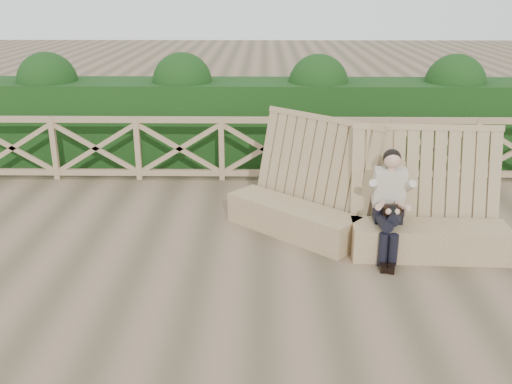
{
  "coord_description": "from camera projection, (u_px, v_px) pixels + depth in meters",
  "views": [
    {
      "loc": [
        0.02,
        -5.83,
        3.17
      ],
      "look_at": [
        -0.08,
        0.4,
        0.9
      ],
      "focal_mm": 40.0,
      "sensor_mm": 36.0,
      "label": 1
    }
  ],
  "objects": [
    {
      "name": "bench",
      "position": [
        360.0,
        214.0,
        7.35
      ],
      "size": [
        3.49,
        1.95,
        1.55
      ],
      "rotation": [
        0.0,
        0.0,
        -0.33
      ],
      "color": "#7F6648",
      "rests_on": "ground"
    },
    {
      "name": "hedge",
      "position": [
        264.0,
        121.0,
        10.72
      ],
      "size": [
        12.0,
        1.2,
        1.5
      ],
      "primitive_type": "cube",
      "color": "black",
      "rests_on": "ground"
    },
    {
      "name": "guardrail",
      "position": [
        263.0,
        149.0,
        9.66
      ],
      "size": [
        10.1,
        0.09,
        1.1
      ],
      "color": "#997759",
      "rests_on": "ground"
    },
    {
      "name": "ground",
      "position": [
        262.0,
        277.0,
        6.56
      ],
      "size": [
        60.0,
        60.0,
        0.0
      ],
      "primitive_type": "plane",
      "color": "brown",
      "rests_on": "ground"
    },
    {
      "name": "woman",
      "position": [
        389.0,
        201.0,
        6.9
      ],
      "size": [
        0.39,
        0.82,
        1.33
      ],
      "rotation": [
        0.0,
        0.0,
        -0.05
      ],
      "color": "black",
      "rests_on": "ground"
    }
  ]
}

